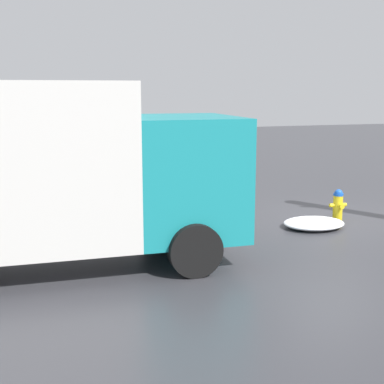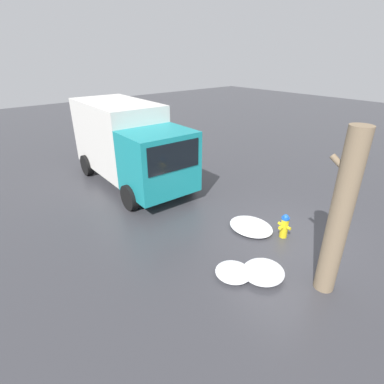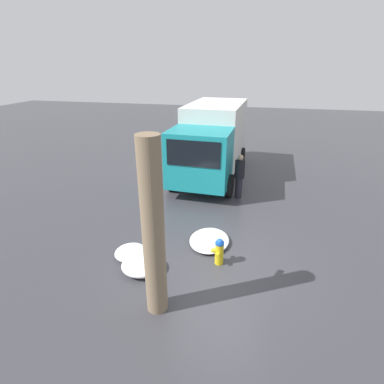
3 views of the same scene
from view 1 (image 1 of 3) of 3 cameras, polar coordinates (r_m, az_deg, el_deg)
ground_plane at (r=13.12m, az=15.22°, el=-2.93°), size 60.00×60.00×0.00m
fire_hydrant at (r=13.03m, az=15.31°, el=-1.29°), size 0.43×0.33×0.75m
delivery_truck at (r=9.35m, az=-14.70°, el=2.29°), size 6.28×2.82×3.18m
pedestrian at (r=11.25m, az=-3.61°, el=0.09°), size 0.38×0.38×1.73m
snow_pile_curbside at (r=12.29m, az=12.86°, el=-3.26°), size 1.40×1.15×0.20m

